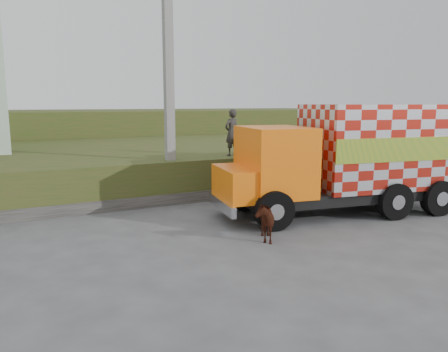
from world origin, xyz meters
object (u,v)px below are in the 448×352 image
pedestrian (232,132)px  cargo_truck (351,158)px  utility_pole (169,86)px  cow (263,220)px

pedestrian → cargo_truck: bearing=97.2°
utility_pole → cow: (0.57, -5.31, -3.54)m
cow → pedestrian: pedestrian is taller
cargo_truck → cow: (-4.01, -1.19, -1.25)m
utility_pole → pedestrian: size_ratio=4.49×
utility_pole → pedestrian: 3.09m
utility_pole → pedestrian: (2.58, 0.20, -1.68)m
cargo_truck → cow: cargo_truck is taller
cow → pedestrian: (2.01, 5.51, 1.86)m
utility_pole → pedestrian: bearing=4.4°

